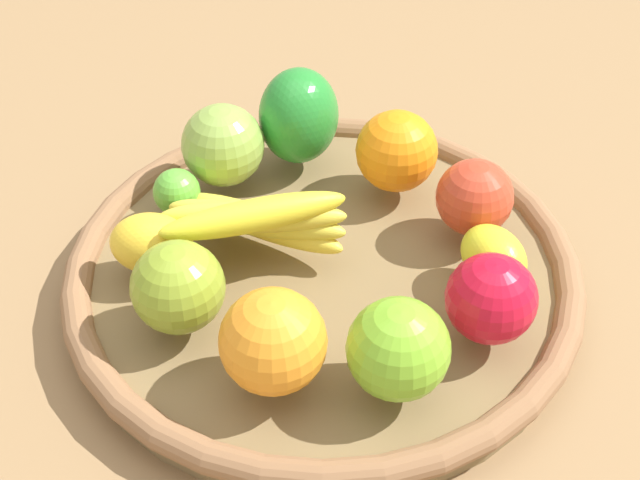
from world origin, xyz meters
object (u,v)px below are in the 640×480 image
at_px(banana_bunch, 253,219).
at_px(apple_0, 488,299).
at_px(apple_4, 174,287).
at_px(lime_0, 174,192).
at_px(apple_2, 220,145).
at_px(apple_1, 472,197).
at_px(lemon_0, 148,243).
at_px(orange_0, 269,341).
at_px(apple_3, 395,349).
at_px(orange_1, 394,151).
at_px(bell_pepper, 296,116).
at_px(lemon_1, 490,257).

distance_m(banana_bunch, apple_0, 0.21).
relative_size(apple_4, lime_0, 1.73).
relative_size(apple_0, apple_2, 0.92).
bearing_deg(apple_1, lemon_0, -79.19).
height_order(orange_0, apple_3, orange_0).
xyz_separation_m(orange_1, bell_pepper, (-0.04, -0.09, 0.01)).
height_order(orange_0, apple_1, orange_0).
height_order(orange_1, apple_3, same).
height_order(apple_2, lemon_1, apple_2).
bearing_deg(apple_0, bell_pepper, -146.71).
bearing_deg(lime_0, lemon_1, 72.16).
relative_size(apple_2, orange_1, 1.02).
distance_m(apple_0, orange_1, 0.20).
bearing_deg(bell_pepper, lime_0, -34.35).
relative_size(apple_2, apple_3, 1.01).
bearing_deg(apple_1, apple_3, -23.46).
bearing_deg(banana_bunch, lemon_1, 79.39).
distance_m(apple_0, lime_0, 0.30).
relative_size(banana_bunch, apple_4, 2.17).
height_order(lemon_0, lemon_1, lemon_0).
height_order(apple_2, apple_4, apple_2).
bearing_deg(banana_bunch, apple_4, -32.46).
xyz_separation_m(apple_1, lemon_0, (0.05, -0.28, -0.01)).
relative_size(apple_1, apple_4, 0.92).
xyz_separation_m(orange_1, lemon_1, (0.13, 0.07, -0.01)).
relative_size(orange_1, apple_4, 1.03).
xyz_separation_m(apple_1, apple_4, (0.12, -0.25, 0.00)).
bearing_deg(apple_1, orange_1, -134.20).
xyz_separation_m(orange_0, lemon_0, (-0.12, -0.11, -0.01)).
relative_size(apple_2, lemon_0, 1.10).
height_order(apple_1, bell_pepper, bell_pepper).
distance_m(orange_0, banana_bunch, 0.15).
relative_size(lime_0, lemon_1, 0.66).
bearing_deg(orange_1, apple_2, -92.69).
relative_size(bell_pepper, apple_4, 1.27).
xyz_separation_m(orange_0, orange_1, (-0.24, 0.11, -0.00)).
relative_size(banana_bunch, lime_0, 3.76).
bearing_deg(lemon_0, banana_bunch, 105.62).
bearing_deg(apple_4, banana_bunch, 147.54).
distance_m(banana_bunch, apple_4, 0.10).
xyz_separation_m(apple_0, apple_3, (0.05, -0.08, 0.00)).
height_order(apple_0, orange_1, orange_1).
bearing_deg(apple_4, lime_0, -171.81).
bearing_deg(apple_4, apple_1, 115.31).
bearing_deg(lemon_1, orange_1, -150.29).
height_order(orange_0, lemon_0, orange_0).
distance_m(banana_bunch, bell_pepper, 0.14).
distance_m(apple_2, apple_4, 0.19).
distance_m(apple_1, bell_pepper, 0.19).
height_order(orange_0, banana_bunch, orange_0).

